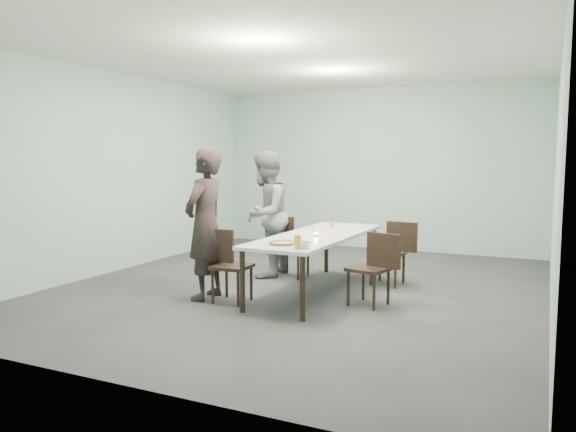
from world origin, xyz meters
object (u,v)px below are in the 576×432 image
at_px(table, 317,239).
at_px(diner_near, 205,224).
at_px(chair_far_right, 394,249).
at_px(tealight, 316,235).
at_px(beer_glass, 298,242).
at_px(chair_far_left, 287,242).
at_px(side_plate, 306,241).
at_px(chair_near_left, 226,260).
at_px(pizza, 283,243).
at_px(water_tumbler, 305,245).
at_px(amber_tumbler, 332,225).
at_px(diner_far, 265,214).
at_px(chair_near_right, 375,264).

bearing_deg(table, diner_near, -142.30).
relative_size(chair_far_right, tealight, 15.54).
bearing_deg(beer_glass, diner_near, 169.24).
bearing_deg(diner_near, chair_far_left, 166.45).
height_order(side_plate, beer_glass, beer_glass).
distance_m(table, chair_near_left, 1.21).
height_order(pizza, beer_glass, beer_glass).
bearing_deg(water_tumbler, chair_near_left, 169.39).
relative_size(side_plate, beer_glass, 1.20).
distance_m(table, chair_far_right, 1.15).
xyz_separation_m(table, chair_near_left, (-0.82, -0.86, -0.19)).
height_order(diner_near, amber_tumbler, diner_near).
height_order(table, chair_far_right, chair_far_right).
bearing_deg(diner_far, diner_near, -6.71).
bearing_deg(chair_far_right, chair_near_left, 50.71).
xyz_separation_m(chair_near_right, beer_glass, (-0.63, -0.78, 0.32)).
bearing_deg(diner_near, table, 127.11).
relative_size(chair_near_right, diner_far, 0.48).
relative_size(diner_near, tealight, 32.94).
bearing_deg(beer_glass, amber_tumbler, 99.14).
relative_size(chair_far_right, beer_glass, 5.80).
relative_size(chair_far_left, chair_far_right, 1.00).
xyz_separation_m(pizza, beer_glass, (0.26, -0.17, 0.06)).
height_order(table, water_tumbler, water_tumbler).
bearing_deg(chair_near_right, diner_near, 28.04).
bearing_deg(table, side_plate, -79.89).
relative_size(diner_far, tealight, 32.30).
xyz_separation_m(side_plate, water_tumbler, (0.20, -0.48, 0.04)).
height_order(table, beer_glass, beer_glass).
bearing_deg(tealight, amber_tumbler, 98.39).
relative_size(chair_near_left, diner_near, 0.47).
xyz_separation_m(table, diner_far, (-1.04, 0.59, 0.21)).
distance_m(chair_far_right, beer_glass, 2.03).
bearing_deg(chair_far_left, beer_glass, -60.86).
distance_m(table, diner_near, 1.42).
distance_m(chair_far_right, diner_far, 1.88).
distance_m(chair_far_left, side_plate, 1.58).
relative_size(chair_far_left, beer_glass, 5.80).
bearing_deg(beer_glass, chair_far_left, 118.07).
bearing_deg(chair_far_right, beer_glass, 78.35).
relative_size(chair_near_left, side_plate, 4.83).
height_order(chair_near_right, diner_near, diner_near).
bearing_deg(side_plate, chair_far_left, 123.06).
xyz_separation_m(diner_far, beer_glass, (1.27, -1.70, -0.08)).
bearing_deg(side_plate, chair_far_right, 64.01).
height_order(diner_far, side_plate, diner_far).
height_order(pizza, water_tumbler, water_tumbler).
height_order(beer_glass, tealight, beer_glass).
distance_m(chair_far_left, diner_far, 0.51).
bearing_deg(tealight, water_tumbler, -74.97).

